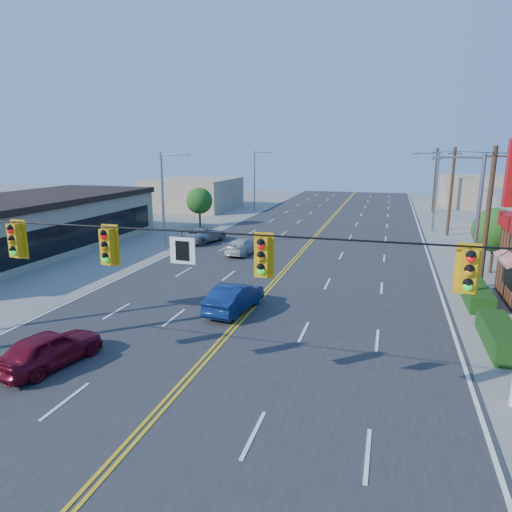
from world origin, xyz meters
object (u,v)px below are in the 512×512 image
(car_blue, at_px, (235,299))
(car_magenta, at_px, (50,350))
(car_white, at_px, (243,247))
(car_silver, at_px, (204,235))
(signal_span, at_px, (142,267))

(car_blue, bearing_deg, car_magenta, 65.37)
(car_blue, relative_size, car_white, 1.03)
(car_silver, bearing_deg, signal_span, 123.12)
(signal_span, xyz_separation_m, car_blue, (-0.58, 9.78, -4.16))
(signal_span, bearing_deg, car_silver, 109.17)
(car_magenta, relative_size, car_blue, 0.95)
(signal_span, height_order, car_magenta, signal_span)
(car_magenta, height_order, car_blue, car_blue)
(car_magenta, xyz_separation_m, car_blue, (4.79, 7.78, 0.01))
(car_white, distance_m, car_silver, 6.00)
(car_magenta, bearing_deg, car_blue, -109.37)
(car_blue, bearing_deg, signal_span, 100.34)
(car_white, bearing_deg, car_magenta, 93.52)
(car_blue, height_order, car_silver, car_blue)
(car_blue, xyz_separation_m, car_silver, (-8.47, 16.24, -0.05))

